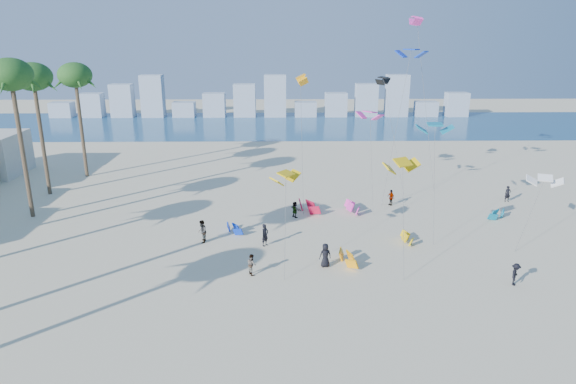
{
  "coord_description": "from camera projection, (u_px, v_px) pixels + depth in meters",
  "views": [
    {
      "loc": [
        2.42,
        -22.17,
        16.54
      ],
      "look_at": [
        3.0,
        16.0,
        4.5
      ],
      "focal_mm": 31.68,
      "sensor_mm": 36.0,
      "label": 1
    }
  ],
  "objects": [
    {
      "name": "distant_skyline",
      "position": [
        262.0,
        101.0,
        103.33
      ],
      "size": [
        85.0,
        3.0,
        8.4
      ],
      "color": "#9EADBF",
      "rests_on": "ground"
    },
    {
      "name": "flying_kites",
      "position": [
        403.0,
        98.0,
        44.89
      ],
      "size": [
        29.13,
        24.72,
        18.58
      ],
      "color": "#E8B80C",
      "rests_on": "ground"
    },
    {
      "name": "grounded_kites",
      "position": [
        350.0,
        221.0,
        45.38
      ],
      "size": [
        26.05,
        14.82,
        1.0
      ],
      "color": "#0B32C4",
      "rests_on": "ground"
    },
    {
      "name": "ground",
      "position": [
        234.0,
        369.0,
        26.08
      ],
      "size": [
        220.0,
        220.0,
        0.0
      ],
      "primitive_type": "plane",
      "color": "beige",
      "rests_on": "ground"
    },
    {
      "name": "kitesurfer_near",
      "position": [
        265.0,
        235.0,
        40.92
      ],
      "size": [
        0.78,
        0.8,
        1.84
      ],
      "primitive_type": "imported",
      "rotation": [
        0.0,
        0.0,
        0.85
      ],
      "color": "black",
      "rests_on": "ground"
    },
    {
      "name": "kitesurfer_mid",
      "position": [
        252.0,
        264.0,
        36.11
      ],
      "size": [
        0.84,
        0.92,
        1.54
      ],
      "primitive_type": "imported",
      "rotation": [
        0.0,
        0.0,
        2.01
      ],
      "color": "gray",
      "rests_on": "ground"
    },
    {
      "name": "kitesurfers_far",
      "position": [
        343.0,
        229.0,
        42.35
      ],
      "size": [
        30.28,
        18.65,
        1.91
      ],
      "color": "black",
      "rests_on": "ground"
    },
    {
      "name": "ocean",
      "position": [
        267.0,
        125.0,
        94.74
      ],
      "size": [
        220.0,
        220.0,
        0.0
      ],
      "primitive_type": "plane",
      "color": "navy",
      "rests_on": "ground"
    }
  ]
}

